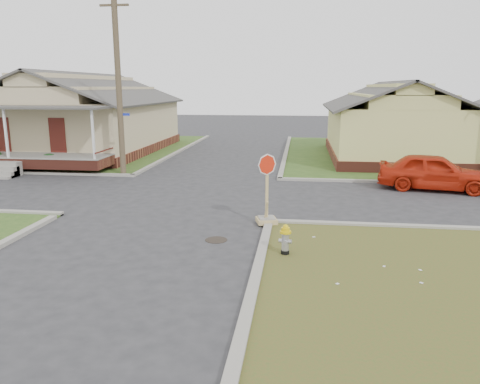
# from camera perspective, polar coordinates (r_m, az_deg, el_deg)

# --- Properties ---
(ground) EXTENTS (120.00, 120.00, 0.00)m
(ground) POSITION_cam_1_polar(r_m,az_deg,el_deg) (14.54, -11.16, -4.79)
(ground) COLOR #2A2A2C
(ground) RESTS_ON ground
(verge_far_left) EXTENTS (19.00, 19.00, 0.05)m
(verge_far_left) POSITION_cam_1_polar(r_m,az_deg,el_deg) (35.98, -21.92, 4.95)
(verge_far_left) COLOR #2D491A
(verge_far_left) RESTS_ON ground
(curbs) EXTENTS (80.00, 40.00, 0.12)m
(curbs) POSITION_cam_1_polar(r_m,az_deg,el_deg) (19.17, -6.47, -0.37)
(curbs) COLOR gray
(curbs) RESTS_ON ground
(manhole) EXTENTS (0.64, 0.64, 0.01)m
(manhole) POSITION_cam_1_polar(r_m,az_deg,el_deg) (13.54, -2.92, -5.85)
(manhole) COLOR black
(manhole) RESTS_ON ground
(corner_house) EXTENTS (10.10, 15.50, 5.30)m
(corner_house) POSITION_cam_1_polar(r_m,az_deg,el_deg) (33.22, -18.78, 8.53)
(corner_house) COLOR maroon
(corner_house) RESTS_ON ground
(side_house_yellow) EXTENTS (7.60, 11.60, 4.70)m
(side_house_yellow) POSITION_cam_1_polar(r_m,az_deg,el_deg) (30.20, 17.99, 8.06)
(side_house_yellow) COLOR maroon
(side_house_yellow) RESTS_ON ground
(utility_pole) EXTENTS (1.80, 0.28, 9.00)m
(utility_pole) POSITION_cam_1_polar(r_m,az_deg,el_deg) (23.69, -14.62, 13.15)
(utility_pole) COLOR #473929
(utility_pole) RESTS_ON ground
(fire_hydrant) EXTENTS (0.30, 0.30, 0.80)m
(fire_hydrant) POSITION_cam_1_polar(r_m,az_deg,el_deg) (12.22, 5.55, -5.58)
(fire_hydrant) COLOR black
(fire_hydrant) RESTS_ON ground
(stop_sign) EXTENTS (0.63, 0.62, 2.24)m
(stop_sign) POSITION_cam_1_polar(r_m,az_deg,el_deg) (14.91, 3.27, -1.99)
(stop_sign) COLOR tan
(stop_sign) RESTS_ON ground
(red_sedan) EXTENTS (4.85, 2.71, 1.56)m
(red_sedan) POSITION_cam_1_polar(r_m,az_deg,el_deg) (21.54, 22.60, 2.29)
(red_sedan) COLOR #B9220D
(red_sedan) RESTS_ON ground
(hedge_right) EXTENTS (1.23, 1.00, 0.94)m
(hedge_right) POSITION_cam_1_polar(r_m,az_deg,el_deg) (26.42, -22.22, 3.51)
(hedge_right) COLOR #153A17
(hedge_right) RESTS_ON verge_far_left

